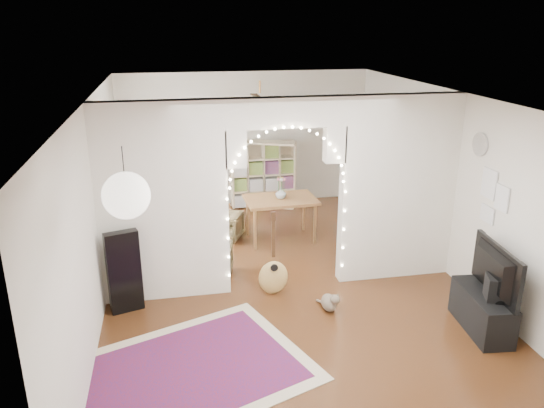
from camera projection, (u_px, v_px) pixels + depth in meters
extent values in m
plane|color=black|center=(285.00, 284.00, 7.72)|extent=(7.50, 7.50, 0.00)
cube|color=white|center=(286.00, 97.00, 6.84)|extent=(5.00, 7.50, 0.02)
cube|color=silver|center=(245.00, 139.00, 10.76)|extent=(5.00, 0.02, 2.70)
cube|color=silver|center=(398.00, 356.00, 3.80)|extent=(5.00, 0.02, 2.70)
cube|color=silver|center=(96.00, 208.00, 6.82)|extent=(0.02, 7.50, 2.70)
cube|color=silver|center=(452.00, 186.00, 7.73)|extent=(0.02, 7.50, 2.70)
cube|color=silver|center=(163.00, 204.00, 6.98)|extent=(1.70, 0.20, 2.70)
cube|color=silver|center=(398.00, 189.00, 7.58)|extent=(1.70, 0.20, 2.70)
cube|color=silver|center=(286.00, 112.00, 6.90)|extent=(1.60, 0.20, 0.40)
cube|color=white|center=(110.00, 162.00, 8.45)|extent=(0.04, 1.20, 1.40)
cylinder|color=white|center=(481.00, 144.00, 6.93)|extent=(0.03, 0.31, 0.31)
sphere|color=white|center=(126.00, 196.00, 4.41)|extent=(0.40, 0.40, 0.40)
cube|color=maroon|center=(188.00, 371.00, 5.78)|extent=(3.06, 2.69, 0.02)
cube|color=black|center=(124.00, 272.00, 6.85)|extent=(0.45, 0.26, 1.11)
ellipsoid|color=#B58E48|center=(273.00, 265.00, 7.31)|extent=(0.43, 0.18, 0.50)
cube|color=#311D0D|center=(273.00, 238.00, 7.17)|extent=(0.05, 0.04, 0.57)
cube|color=#311D0D|center=(273.00, 216.00, 7.07)|extent=(0.06, 0.04, 0.12)
ellipsoid|color=brown|center=(329.00, 303.00, 6.99)|extent=(0.29, 0.35, 0.22)
sphere|color=brown|center=(335.00, 299.00, 6.85)|extent=(0.16, 0.16, 0.13)
cone|color=brown|center=(333.00, 295.00, 6.83)|extent=(0.04, 0.04, 0.05)
cone|color=brown|center=(338.00, 295.00, 6.84)|extent=(0.04, 0.04, 0.05)
cylinder|color=brown|center=(321.00, 302.00, 7.15)|extent=(0.10, 0.20, 0.07)
cube|color=black|center=(497.00, 307.00, 6.33)|extent=(0.38, 0.36, 0.79)
cylinder|color=black|center=(497.00, 326.00, 6.26)|extent=(0.22, 0.10, 0.23)
cylinder|color=black|center=(500.00, 306.00, 6.18)|extent=(0.12, 0.06, 0.12)
cylinder|color=black|center=(502.00, 293.00, 6.12)|extent=(0.07, 0.04, 0.07)
cube|color=black|center=(482.00, 311.00, 6.51)|extent=(0.50, 1.03, 0.50)
imported|color=black|center=(488.00, 270.00, 6.32)|extent=(0.25, 1.08, 0.62)
cube|color=beige|center=(263.00, 174.00, 10.80)|extent=(1.34, 0.80, 1.35)
cube|color=olive|center=(281.00, 200.00, 9.07)|extent=(1.23, 0.85, 0.05)
cylinder|color=olive|center=(255.00, 230.00, 8.78)|extent=(0.05, 0.05, 0.70)
cylinder|color=olive|center=(315.00, 224.00, 9.01)|extent=(0.05, 0.05, 0.70)
cylinder|color=olive|center=(248.00, 217.00, 9.37)|extent=(0.05, 0.05, 0.70)
cylinder|color=olive|center=(304.00, 212.00, 9.60)|extent=(0.05, 0.05, 0.70)
imported|color=silver|center=(281.00, 193.00, 9.03)|extent=(0.19, 0.19, 0.19)
imported|color=#483C24|center=(215.00, 260.00, 7.95)|extent=(0.60, 0.61, 0.47)
imported|color=#483C24|center=(226.00, 226.00, 9.24)|extent=(0.68, 0.69, 0.48)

